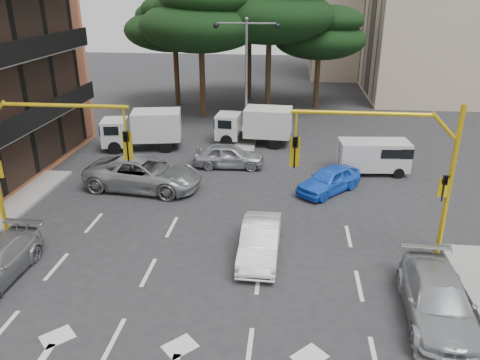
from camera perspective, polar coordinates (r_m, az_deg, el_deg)
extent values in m
plane|color=#28282B|center=(17.15, -4.56, -11.56)|extent=(120.00, 120.00, 0.00)
cube|color=gray|center=(31.55, 0.73, 4.89)|extent=(1.40, 6.00, 0.15)
cube|color=black|center=(25.92, -25.38, 12.41)|extent=(0.12, 14.72, 11.20)
cube|color=black|center=(46.50, 16.00, 20.29)|extent=(0.12, 11.04, 16.20)
cube|color=#C7B295|center=(58.85, 17.21, 19.95)|extent=(16.00, 12.00, 16.00)
cube|color=black|center=(58.02, 8.82, 20.11)|extent=(0.12, 11.04, 14.20)
cylinder|color=#382616|center=(37.28, -4.59, 11.37)|extent=(0.44, 0.44, 4.95)
ellipsoid|color=black|center=(36.69, -4.81, 18.21)|extent=(9.15, 9.15, 3.87)
ellipsoid|color=black|center=(37.01, -5.60, 20.27)|extent=(6.07, 6.07, 2.64)
cylinder|color=#382616|center=(38.61, 3.44, 12.12)|extent=(0.44, 0.44, 5.40)
ellipsoid|color=black|center=(38.05, 3.61, 19.34)|extent=(9.98, 9.98, 4.22)
cylinder|color=#382616|center=(41.80, -7.70, 12.12)|extent=(0.44, 0.44, 4.50)
ellipsoid|color=black|center=(41.28, -8.00, 17.66)|extent=(8.32, 8.32, 3.52)
ellipsoid|color=black|center=(40.65, -7.40, 20.02)|extent=(6.24, 6.24, 2.60)
ellipsoid|color=black|center=(41.62, -8.69, 19.32)|extent=(5.52, 5.52, 2.40)
cylinder|color=#382616|center=(40.71, 9.31, 11.44)|extent=(0.44, 0.44, 4.05)
ellipsoid|color=black|center=(40.20, 9.65, 16.54)|extent=(7.49, 7.49, 3.17)
ellipsoid|color=black|center=(39.71, 10.73, 18.62)|extent=(5.62, 5.62, 2.34)
ellipsoid|color=black|center=(40.38, 8.98, 18.15)|extent=(4.97, 4.97, 2.16)
cylinder|color=#382616|center=(43.70, 1.10, 13.06)|extent=(0.44, 0.44, 4.95)
ellipsoid|color=black|center=(43.20, 1.15, 18.90)|extent=(9.15, 9.15, 3.87)
ellipsoid|color=black|center=(43.49, 0.50, 20.66)|extent=(6.07, 6.07, 2.64)
cylinder|color=gold|center=(18.17, 24.13, -0.83)|extent=(0.18, 0.18, 6.00)
cylinder|color=gold|center=(17.31, 23.56, 6.10)|extent=(0.95, 0.14, 0.95)
cylinder|color=gold|center=(16.61, 14.60, 7.88)|extent=(4.80, 0.14, 0.14)
cylinder|color=gold|center=(16.55, 6.86, 6.78)|extent=(0.08, 0.08, 0.90)
imported|color=black|center=(16.86, 6.69, 3.34)|extent=(0.20, 0.24, 1.20)
cube|color=gold|center=(16.94, 6.69, 3.43)|extent=(0.36, 0.06, 1.10)
imported|color=black|center=(17.97, 23.60, -0.99)|extent=(0.16, 0.20, 1.00)
cube|color=gold|center=(18.06, 23.51, -0.86)|extent=(0.35, 0.08, 0.70)
cylinder|color=gold|center=(18.35, -20.61, 8.51)|extent=(4.80, 0.14, 0.14)
cylinder|color=gold|center=(17.59, -13.93, 7.22)|extent=(0.08, 0.08, 0.90)
imported|color=black|center=(17.88, -13.62, 3.97)|extent=(0.20, 0.24, 1.20)
cube|color=gold|center=(17.96, -13.54, 4.05)|extent=(0.36, 0.06, 1.10)
cylinder|color=slate|center=(30.61, 0.77, 11.74)|extent=(0.16, 0.16, 7.50)
cylinder|color=slate|center=(30.25, -0.99, 18.58)|extent=(1.80, 0.10, 0.10)
sphere|color=black|center=(30.40, -2.96, 18.29)|extent=(0.36, 0.36, 0.36)
cylinder|color=slate|center=(30.08, 2.60, 18.54)|extent=(1.80, 0.10, 0.10)
sphere|color=black|center=(30.04, 4.60, 18.20)|extent=(0.36, 0.36, 0.36)
sphere|color=slate|center=(30.14, 0.81, 19.04)|extent=(0.24, 0.24, 0.24)
imported|color=white|center=(17.89, 2.45, -7.45)|extent=(1.47, 4.06, 1.33)
imported|color=blue|center=(23.85, 10.79, 0.02)|extent=(3.66, 3.83, 1.29)
imported|color=#919598|center=(24.26, -11.63, 0.79)|extent=(6.16, 3.38, 1.64)
imported|color=#9FA2A7|center=(26.74, -1.35, 3.00)|extent=(4.09, 1.79, 1.37)
imported|color=#9DA1A5|center=(15.97, 22.92, -13.34)|extent=(2.27, 4.94, 1.40)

